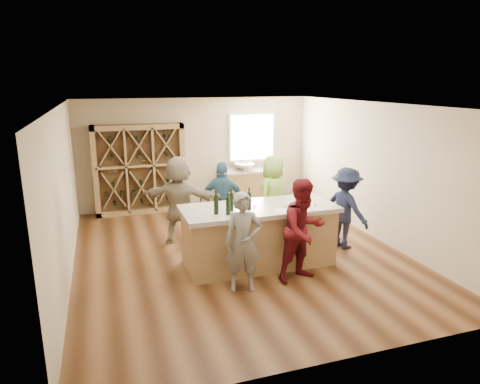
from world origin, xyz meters
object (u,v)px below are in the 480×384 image
object	(u,v)px
wine_bottle_a	(216,205)
person_near_left	(243,242)
tasting_counter_base	(259,238)
person_near_right	(303,230)
sink	(244,167)
person_far_left	(180,200)
wine_bottle_e	(249,201)
person_far_mid	(223,201)
wine_bottle_c	(231,202)
person_server	(346,208)
wine_bottle_b	(228,206)
wine_rack	(140,169)
person_far_right	(273,195)

from	to	relation	value
wine_bottle_a	person_near_left	world-z (taller)	person_near_left
tasting_counter_base	person_near_right	world-z (taller)	person_near_right
sink	person_far_left	distance (m)	3.15
sink	wine_bottle_e	bearing A→B (deg)	-107.53
person_far_mid	tasting_counter_base	bearing A→B (deg)	118.41
wine_bottle_c	wine_bottle_e	distance (m)	0.31
person_far_mid	person_server	bearing A→B (deg)	169.46
person_far_left	person_near_left	bearing A→B (deg)	132.86
person_server	wine_bottle_e	bearing A→B (deg)	81.85
wine_bottle_a	person_far_left	distance (m)	1.75
wine_bottle_b	tasting_counter_base	bearing A→B (deg)	23.70
wine_rack	person_near_right	xyz separation A→B (m)	(2.16, -4.67, -0.24)
wine_rack	wine_bottle_a	bearing A→B (deg)	-77.96
wine_bottle_b	wine_rack	bearing A→B (deg)	103.99
wine_bottle_e	person_near_right	world-z (taller)	person_near_right
person_far_right	person_far_left	distance (m)	1.99
wine_bottle_a	person_near_right	distance (m)	1.48
wine_bottle_e	wine_bottle_b	bearing A→B (deg)	-157.88
tasting_counter_base	person_far_left	distance (m)	1.93
person_far_mid	person_far_right	world-z (taller)	person_far_right
wine_bottle_c	person_near_right	bearing A→B (deg)	-34.55
sink	person_near_left	size ratio (longest dim) A/B	0.34
sink	person_far_right	distance (m)	2.42
person_far_right	wine_bottle_e	bearing A→B (deg)	19.97
person_far_right	person_near_right	bearing A→B (deg)	45.73
wine_rack	sink	world-z (taller)	wine_rack
wine_bottle_a	wine_bottle_b	xyz separation A→B (m)	(0.17, -0.10, -0.01)
person_near_left	tasting_counter_base	bearing A→B (deg)	68.34
wine_bottle_c	person_far_mid	bearing A→B (deg)	79.60
person_far_mid	person_far_left	bearing A→B (deg)	10.97
person_near_left	person_far_mid	bearing A→B (deg)	94.82
person_server	person_near_left	bearing A→B (deg)	96.00
wine_rack	person_server	distance (m)	5.11
wine_bottle_a	person_far_right	size ratio (longest dim) A/B	0.19
tasting_counter_base	person_near_right	distance (m)	0.99
tasting_counter_base	person_far_left	size ratio (longest dim) A/B	1.45
wine_bottle_e	person_near_left	world-z (taller)	person_near_left
wine_bottle_b	wine_bottle_e	distance (m)	0.46
wine_rack	person_far_left	distance (m)	2.44
wine_rack	tasting_counter_base	world-z (taller)	wine_rack
person_far_right	tasting_counter_base	bearing A→B (deg)	24.18
wine_bottle_c	person_near_left	bearing A→B (deg)	-92.93
wine_bottle_c	person_server	world-z (taller)	person_server
wine_bottle_e	person_far_mid	world-z (taller)	person_far_mid
wine_bottle_a	wine_rack	bearing A→B (deg)	102.04
wine_rack	person_near_right	world-z (taller)	wine_rack
tasting_counter_base	person_near_left	size ratio (longest dim) A/B	1.64
person_far_right	person_far_mid	bearing A→B (deg)	-34.88
person_near_left	person_near_right	distance (m)	1.05
wine_bottle_b	wine_bottle_e	world-z (taller)	wine_bottle_e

